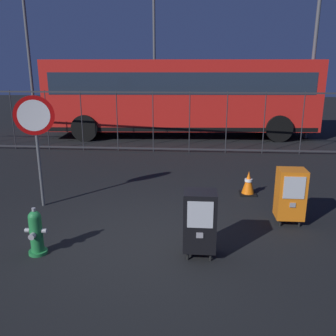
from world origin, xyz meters
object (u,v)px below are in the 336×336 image
(newspaper_box_primary, at_px, (200,221))
(traffic_cone, at_px, (248,183))
(bus_near, at_px, (181,93))
(street_light_near_left, at_px, (154,22))
(fire_hydrant, at_px, (36,232))
(stop_sign, at_px, (36,128))
(street_light_far_left, at_px, (319,6))
(newspaper_box_secondary, at_px, (290,194))
(street_light_near_right, at_px, (26,28))

(newspaper_box_primary, height_order, traffic_cone, newspaper_box_primary)
(newspaper_box_primary, relative_size, bus_near, 0.10)
(street_light_near_left, bearing_deg, newspaper_box_primary, -80.93)
(fire_hydrant, xyz_separation_m, stop_sign, (-0.73, 1.91, 1.25))
(stop_sign, distance_m, street_light_near_left, 13.35)
(fire_hydrant, relative_size, newspaper_box_primary, 0.73)
(traffic_cone, distance_m, bus_near, 7.40)
(newspaper_box_primary, height_order, street_light_far_left, street_light_far_left)
(stop_sign, xyz_separation_m, bus_near, (2.47, 8.04, 0.11))
(bus_near, distance_m, street_light_near_left, 6.05)
(traffic_cone, bearing_deg, newspaper_box_primary, -111.47)
(stop_sign, bearing_deg, street_light_near_left, 86.27)
(street_light_near_left, bearing_deg, newspaper_box_secondary, -73.52)
(traffic_cone, distance_m, street_light_far_left, 8.88)
(newspaper_box_primary, distance_m, newspaper_box_secondary, 2.07)
(newspaper_box_primary, bearing_deg, bus_near, 94.13)
(newspaper_box_secondary, xyz_separation_m, bus_near, (-2.33, 8.53, 1.14))
(fire_hydrant, relative_size, bus_near, 0.07)
(newspaper_box_primary, xyz_separation_m, stop_sign, (-3.18, 1.78, 1.03))
(newspaper_box_secondary, distance_m, street_light_near_left, 14.62)
(street_light_far_left, bearing_deg, traffic_cone, -114.89)
(newspaper_box_primary, height_order, stop_sign, stop_sign)
(traffic_cone, bearing_deg, fire_hydrant, -140.48)
(traffic_cone, relative_size, bus_near, 0.05)
(newspaper_box_secondary, height_order, street_light_far_left, street_light_far_left)
(fire_hydrant, distance_m, newspaper_box_primary, 2.46)
(stop_sign, distance_m, street_light_far_left, 11.36)
(newspaper_box_secondary, relative_size, street_light_near_right, 0.13)
(stop_sign, height_order, street_light_far_left, street_light_far_left)
(bus_near, bearing_deg, newspaper_box_secondary, -78.28)
(newspaper_box_secondary, distance_m, street_light_far_left, 9.80)
(newspaper_box_secondary, height_order, street_light_near_right, street_light_near_right)
(newspaper_box_secondary, bearing_deg, stop_sign, 174.21)
(stop_sign, height_order, street_light_near_left, street_light_near_left)
(street_light_near_left, height_order, street_light_far_left, street_light_near_left)
(newspaper_box_secondary, relative_size, street_light_far_left, 0.12)
(newspaper_box_secondary, xyz_separation_m, street_light_near_left, (-3.96, 13.38, 4.36))
(newspaper_box_primary, bearing_deg, stop_sign, 150.79)
(newspaper_box_primary, distance_m, street_light_near_right, 14.96)
(newspaper_box_primary, xyz_separation_m, street_light_near_right, (-7.93, 12.08, 3.86))
(fire_hydrant, distance_m, bus_near, 10.19)
(fire_hydrant, distance_m, traffic_cone, 4.61)
(newspaper_box_primary, distance_m, stop_sign, 3.79)
(fire_hydrant, height_order, street_light_near_left, street_light_near_left)
(street_light_near_right, bearing_deg, newspaper_box_primary, -56.70)
(newspaper_box_primary, bearing_deg, fire_hydrant, -176.96)
(traffic_cone, relative_size, street_light_near_right, 0.07)
(stop_sign, bearing_deg, street_light_near_right, 114.76)
(newspaper_box_secondary, bearing_deg, newspaper_box_primary, -141.39)
(fire_hydrant, xyz_separation_m, bus_near, (1.74, 9.95, 1.36))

